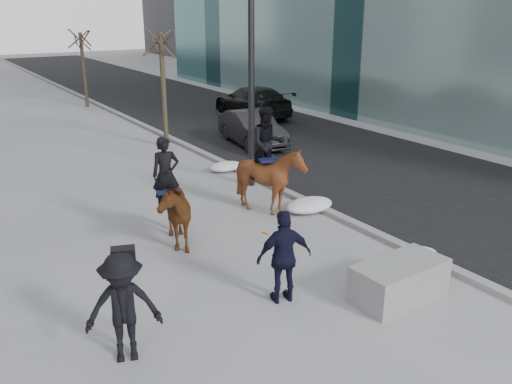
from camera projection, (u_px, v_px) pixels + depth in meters
ground at (289, 280)px, 10.67m from camera, size 120.00×120.00×0.00m
road at (283, 138)px, 22.21m from camera, size 8.00×90.00×0.01m
curb at (196, 150)px, 20.14m from camera, size 0.25×90.00×0.12m
planter at (399, 280)px, 9.92m from camera, size 1.83×0.97×0.72m
car_near at (252, 128)px, 20.92m from camera, size 1.97×4.13×1.31m
car_far at (252, 101)px, 26.43m from camera, size 2.28×5.15×1.47m
tree_near at (163, 85)px, 20.12m from camera, size 1.20×1.20×4.72m
tree_far at (83, 66)px, 28.50m from camera, size 1.20×1.20×4.28m
mounted_left at (170, 206)px, 12.06m from camera, size 1.27×2.04×2.45m
mounted_right at (270, 172)px, 13.85m from camera, size 1.89×2.01×2.77m
feeder at (284, 257)px, 9.67m from camera, size 1.10×0.98×1.75m
camera_crew at (123, 307)px, 8.03m from camera, size 1.28×0.98×1.75m
lamppost at (254, 11)px, 14.61m from camera, size 0.25×1.98×9.09m
snow_piles at (302, 202)px, 14.50m from camera, size 1.36×8.74×0.35m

